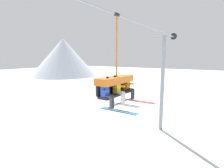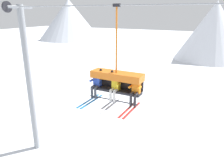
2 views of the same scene
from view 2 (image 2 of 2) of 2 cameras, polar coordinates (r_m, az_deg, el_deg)
The scene contains 8 objects.
mountain_peak_west at distance 74.22m, azimuth -11.10°, elevation 16.19°, with size 19.65×19.65×12.40m.
mountain_peak_central at distance 44.77m, azimuth 25.02°, elevation 12.45°, with size 13.22×13.22×10.49m.
lift_tower_near at distance 13.89m, azimuth -20.93°, elevation 1.06°, with size 0.36×1.88×9.04m.
lift_cable at distance 8.25m, azimuth 11.98°, elevation 19.64°, with size 17.63×0.05×0.05m.
chairlift_chair at distance 9.30m, azimuth 1.31°, elevation 1.58°, with size 2.28×0.74×3.87m.
skier_blue at distance 9.64m, azimuth -4.19°, elevation 0.24°, with size 0.48×1.70×1.34m.
skier_yellow at distance 9.21m, azimuth 0.69°, elevation -0.58°, with size 0.48×1.70×1.34m.
skier_orange at distance 8.85m, azimuth 6.05°, elevation -1.61°, with size 0.46×1.70×1.23m.
Camera 2 is at (4.05, -8.72, 8.52)m, focal length 35.00 mm.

